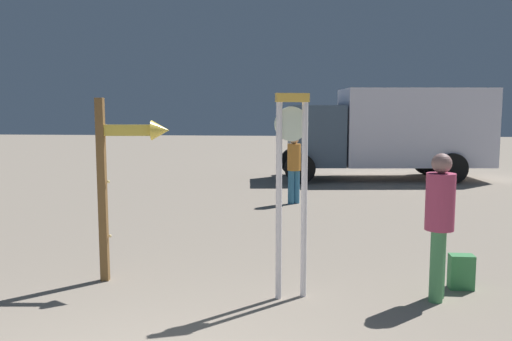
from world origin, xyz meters
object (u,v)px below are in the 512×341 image
Objects in this scene: standing_clock at (292,177)px; arrow_sign at (124,164)px; person_near_clock at (439,219)px; backpack at (461,272)px; person_distant at (294,165)px; box_truck_near at (392,130)px.

standing_clock is 1.02× the size of arrow_sign.
person_near_clock reaches higher than backpack.
person_near_clock is at bearing -73.60° from person_distant.
person_distant is (-2.19, 5.70, 0.69)m from backpack.
person_near_clock is 10.90m from box_truck_near.
arrow_sign is 1.37× the size of person_near_clock.
backpack is 10.51m from box_truck_near.
backpack is 0.26× the size of person_distant.
arrow_sign is 4.38m from backpack.
backpack is at bearing 13.44° from standing_clock.
arrow_sign is (-2.11, 0.41, 0.08)m from standing_clock.
standing_clock reaches higher than backpack.
backpack is (4.18, 0.08, -1.30)m from arrow_sign.
arrow_sign is 1.45× the size of person_distant.
person_distant is 0.25× the size of box_truck_near.
person_near_clock is at bearing -5.05° from arrow_sign.
box_truck_near is at bearing 64.71° from arrow_sign.
box_truck_near reaches higher than person_distant.
standing_clock is 1.75m from person_near_clock.
arrow_sign is at bearing -109.06° from person_distant.
arrow_sign is at bearing -115.29° from box_truck_near.
box_truck_near reaches higher than standing_clock.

